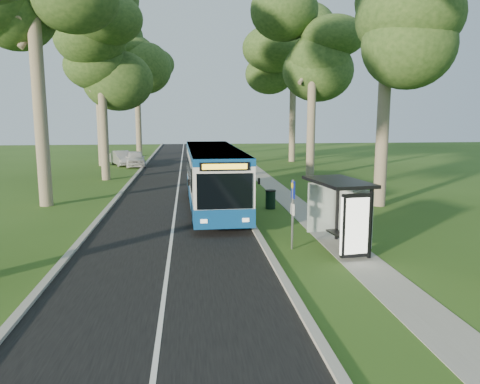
# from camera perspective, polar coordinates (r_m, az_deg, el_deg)

# --- Properties ---
(ground) EXTENTS (120.00, 120.00, 0.00)m
(ground) POSITION_cam_1_polar(r_m,az_deg,el_deg) (18.86, 2.35, -5.68)
(ground) COLOR #2C4A17
(ground) RESTS_ON ground
(road) EXTENTS (7.00, 100.00, 0.02)m
(road) POSITION_cam_1_polar(r_m,az_deg,el_deg) (28.44, -7.69, -0.55)
(road) COLOR black
(road) RESTS_ON ground
(kerb_east) EXTENTS (0.25, 100.00, 0.12)m
(kerb_east) POSITION_cam_1_polar(r_m,az_deg,el_deg) (28.55, -0.66, -0.32)
(kerb_east) COLOR #9E9B93
(kerb_east) RESTS_ON ground
(kerb_west) EXTENTS (0.25, 100.00, 0.12)m
(kerb_west) POSITION_cam_1_polar(r_m,az_deg,el_deg) (28.73, -14.69, -0.58)
(kerb_west) COLOR #9E9B93
(kerb_west) RESTS_ON ground
(centre_line) EXTENTS (0.12, 100.00, 0.00)m
(centre_line) POSITION_cam_1_polar(r_m,az_deg,el_deg) (28.43, -7.69, -0.53)
(centre_line) COLOR white
(centre_line) RESTS_ON road
(footpath) EXTENTS (1.50, 100.00, 0.02)m
(footpath) POSITION_cam_1_polar(r_m,az_deg,el_deg) (29.00, 5.25, -0.31)
(footpath) COLOR gray
(footpath) RESTS_ON ground
(bus) EXTENTS (2.78, 12.07, 3.19)m
(bus) POSITION_cam_1_polar(r_m,az_deg,el_deg) (24.54, -3.25, 1.80)
(bus) COLOR white
(bus) RESTS_ON ground
(bus_stop_sign) EXTENTS (0.09, 0.37, 2.59)m
(bus_stop_sign) POSITION_cam_1_polar(r_m,az_deg,el_deg) (17.14, 6.44, -1.74)
(bus_stop_sign) COLOR gray
(bus_stop_sign) RESTS_ON ground
(bus_shelter) EXTENTS (2.04, 3.21, 2.59)m
(bus_shelter) POSITION_cam_1_polar(r_m,az_deg,el_deg) (16.94, 12.74, -1.33)
(bus_shelter) COLOR black
(bus_shelter) RESTS_ON ground
(litter_bin) EXTENTS (0.56, 0.56, 0.98)m
(litter_bin) POSITION_cam_1_polar(r_m,az_deg,el_deg) (24.62, 3.74, -0.90)
(litter_bin) COLOR black
(litter_bin) RESTS_ON ground
(car_white) EXTENTS (2.41, 4.62, 1.50)m
(car_white) POSITION_cam_1_polar(r_m,az_deg,el_deg) (45.44, -12.66, 4.00)
(car_white) COLOR silver
(car_white) RESTS_ON ground
(car_silver) EXTENTS (2.97, 4.46, 1.39)m
(car_silver) POSITION_cam_1_polar(r_m,az_deg,el_deg) (46.73, -14.19, 4.02)
(car_silver) COLOR #989A9F
(car_silver) RESTS_ON ground
(tree_west_c) EXTENTS (5.20, 5.20, 12.89)m
(tree_west_c) POSITION_cam_1_polar(r_m,az_deg,el_deg) (36.82, -16.69, 16.35)
(tree_west_c) COLOR #7A6B56
(tree_west_c) RESTS_ON ground
(tree_west_d) EXTENTS (5.20, 5.20, 16.49)m
(tree_west_d) POSITION_cam_1_polar(r_m,az_deg,el_deg) (47.29, -17.11, 17.96)
(tree_west_d) COLOR #7A6B56
(tree_west_d) RESTS_ON ground
(tree_west_e) EXTENTS (5.20, 5.20, 15.19)m
(tree_west_e) POSITION_cam_1_polar(r_m,az_deg,el_deg) (56.64, -12.55, 15.70)
(tree_west_e) COLOR #7A6B56
(tree_west_e) RESTS_ON ground
(tree_east_b) EXTENTS (5.20, 5.20, 14.37)m
(tree_east_b) POSITION_cam_1_polar(r_m,az_deg,el_deg) (26.71, 17.72, 21.44)
(tree_east_b) COLOR #7A6B56
(tree_east_b) RESTS_ON ground
(tree_east_c) EXTENTS (5.20, 5.20, 13.95)m
(tree_east_c) POSITION_cam_1_polar(r_m,az_deg,el_deg) (37.63, 8.91, 17.66)
(tree_east_c) COLOR #7A6B56
(tree_east_c) RESTS_ON ground
(tree_east_d) EXTENTS (5.20, 5.20, 13.96)m
(tree_east_d) POSITION_cam_1_polar(r_m,az_deg,el_deg) (49.48, 6.55, 15.74)
(tree_east_d) COLOR #7A6B56
(tree_east_d) RESTS_ON ground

